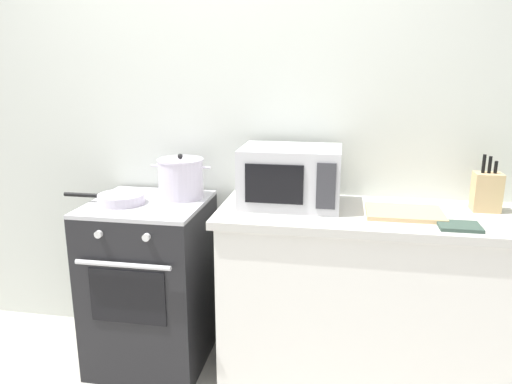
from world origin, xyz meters
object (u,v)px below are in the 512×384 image
Objects in this scene: frying_pan at (120,199)px; oven_mitt at (459,226)px; stock_pot at (181,178)px; cutting_board at (404,213)px; stove at (152,282)px; microwave at (291,176)px; knife_block at (487,191)px.

oven_mitt is (1.65, -0.11, -0.02)m from frying_pan.
stock_pot is 0.92× the size of cutting_board.
microwave is (0.75, 0.08, 0.61)m from stove.
stove is at bearing -179.95° from cutting_board.
frying_pan is 1.66m from oven_mitt.
stock_pot reaches higher than oven_mitt.
oven_mitt is (1.38, -0.28, -0.10)m from stock_pot.
frying_pan reaches higher than cutting_board.
microwave is at bearing -4.22° from stock_pot.
knife_block reaches higher than stock_pot.
microwave is 0.82m from oven_mitt.
stove is 1.39m from cutting_board.
stock_pot is at bearing 175.78° from microwave.
cutting_board is at bearing 143.62° from oven_mitt.
oven_mitt is (0.22, -0.16, -0.00)m from cutting_board.
stove is 2.78× the size of stock_pot.
cutting_board is 1.28× the size of knife_block.
frying_pan is (-0.13, -0.05, 0.48)m from stove.
cutting_board reaches higher than stove.
frying_pan is 1.85m from knife_block.
knife_block is 0.36m from oven_mitt.
stock_pot is at bearing 39.43° from stove.
microwave is at bearing -176.30° from knife_block.
oven_mitt is at bearing -3.72° from frying_pan.
stove is 2.09× the size of frying_pan.
oven_mitt is at bearing -5.94° from stove.
stove is at bearing 22.19° from frying_pan.
knife_block is (1.71, 0.14, 0.56)m from stove.
oven_mitt reaches higher than stove.
stove is 0.60m from stock_pot.
knife_block reaches higher than oven_mitt.
microwave is 2.78× the size of oven_mitt.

